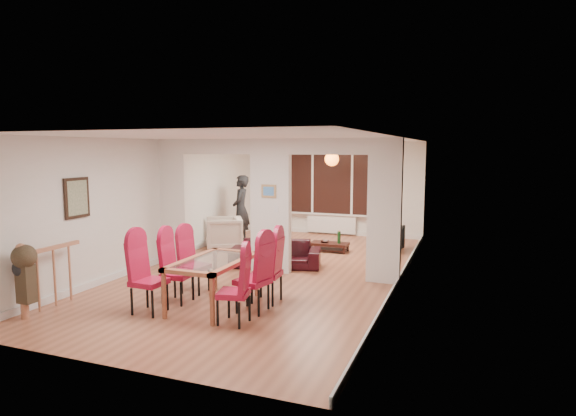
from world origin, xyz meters
The scene contains 24 objects.
floor centered at (0.00, 0.00, 0.00)m, with size 5.00×9.00×0.01m, color #9F5B40.
room_walls centered at (0.00, 0.00, 1.30)m, with size 5.00×9.00×2.60m, color silver, non-canonical shape.
divider_wall centered at (0.00, 0.00, 1.30)m, with size 5.00×0.18×2.60m, color white.
bay_window_blinds centered at (0.00, 4.44, 1.50)m, with size 3.00×0.08×1.80m, color black.
radiator centered at (0.00, 4.40, 0.30)m, with size 1.40×0.08×0.50m, color white.
pendant_light centered at (0.30, 3.30, 2.15)m, with size 0.36×0.36×0.36m, color orange.
stair_newel centered at (-2.25, -3.20, 0.55)m, with size 0.40×1.20×1.10m, color #B07051, non-canonical shape.
wall_poster centered at (-2.47, -2.40, 1.60)m, with size 0.04×0.52×0.67m, color gray.
pillar_photo centered at (0.00, -0.10, 1.60)m, with size 0.30×0.03×0.25m, color #4C8CD8.
dining_table centered at (0.00, -2.26, 0.37)m, with size 0.88×1.56×0.73m, color #9A5539, non-canonical shape.
dining_chair_la centered at (-0.74, -2.86, 0.55)m, with size 0.44×0.44×1.10m, color #A31032, non-canonical shape.
dining_chair_lb centered at (-0.63, -2.29, 0.53)m, with size 0.42×0.42×1.05m, color #A31032, non-canonical shape.
dining_chair_lc centered at (-0.65, -1.74, 0.51)m, with size 0.41×0.41×1.01m, color #A31032, non-canonical shape.
dining_chair_ra centered at (0.62, -2.82, 0.51)m, with size 0.41×0.41×1.02m, color #A31032, non-canonical shape.
dining_chair_rb centered at (0.66, -2.27, 0.54)m, with size 0.44×0.44×1.09m, color #A31032, non-canonical shape.
dining_chair_rc centered at (0.67, -1.79, 0.54)m, with size 0.43×0.43×1.08m, color #A31032, non-canonical shape.
sofa centered at (-0.07, 0.40, 0.27)m, with size 1.83×0.72×0.53m, color black.
armchair centered at (-1.87, 1.55, 0.39)m, with size 0.86×0.83×0.78m, color beige.
person centered at (-1.87, 2.47, 0.87)m, with size 0.42×0.63×1.74m, color black.
television centered at (2.00, 2.87, 0.28)m, with size 0.13×0.96×0.55m, color black.
coffee_table centered at (0.56, 2.22, 0.10)m, with size 0.89×0.44×0.20m, color black, non-canonical shape.
bottle centered at (0.80, 2.22, 0.36)m, with size 0.08×0.08×0.30m, color #143F19.
bowl centered at (0.46, 2.21, 0.23)m, with size 0.20×0.20×0.05m, color black.
shoes centered at (-0.01, -0.47, 0.05)m, with size 0.26×0.28×0.11m, color black, non-canonical shape.
Camera 1 is at (3.60, -8.56, 2.40)m, focal length 30.00 mm.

